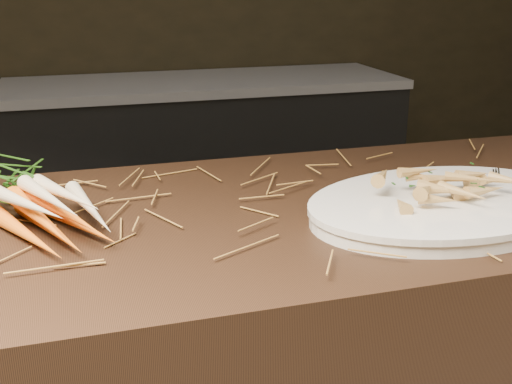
# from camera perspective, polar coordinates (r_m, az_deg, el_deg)

# --- Properties ---
(back_counter) EXTENTS (1.82, 0.62, 0.84)m
(back_counter) POSITION_cam_1_polar(r_m,az_deg,el_deg) (3.12, -4.37, 2.36)
(back_counter) COLOR black
(back_counter) RESTS_ON ground
(straw_bedding) EXTENTS (1.40, 0.60, 0.02)m
(straw_bedding) POSITION_cam_1_polar(r_m,az_deg,el_deg) (1.16, 0.35, -1.20)
(straw_bedding) COLOR olive
(straw_bedding) RESTS_ON main_counter
(root_veg_bunch) EXTENTS (0.31, 0.48, 0.09)m
(root_veg_bunch) POSITION_cam_1_polar(r_m,az_deg,el_deg) (1.20, -20.10, -0.03)
(root_veg_bunch) COLOR #EB5900
(root_veg_bunch) RESTS_ON main_counter
(serving_platter) EXTENTS (0.55, 0.41, 0.03)m
(serving_platter) POSITION_cam_1_polar(r_m,az_deg,el_deg) (1.19, 16.47, -1.33)
(serving_platter) COLOR white
(serving_platter) RESTS_ON main_counter
(roasted_veg_heap) EXTENTS (0.27, 0.21, 0.06)m
(roasted_veg_heap) POSITION_cam_1_polar(r_m,az_deg,el_deg) (1.17, 16.66, 0.61)
(roasted_veg_heap) COLOR #B67F45
(roasted_veg_heap) RESTS_ON serving_platter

